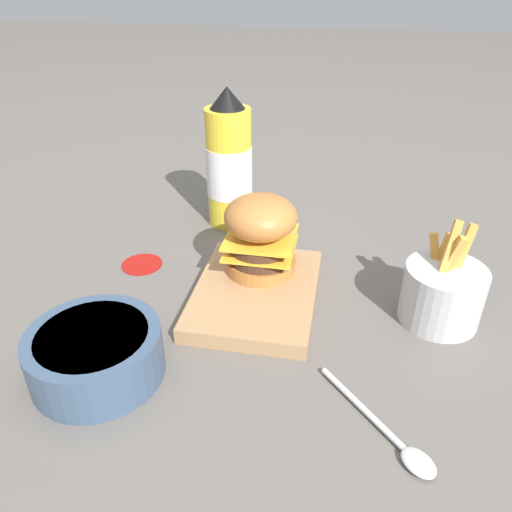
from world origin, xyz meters
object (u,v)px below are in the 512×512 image
Objects in this scene: serving_board at (256,293)px; fries_basket at (442,293)px; burger at (261,234)px; spoon at (396,441)px; ketchup_bottle at (229,165)px; side_bowl at (96,353)px.

serving_board is 1.55× the size of fries_basket.
spoon is (0.26, 0.19, -0.08)m from burger.
burger is at bearing -177.54° from serving_board.
serving_board is 0.93× the size of ketchup_bottle.
ketchup_bottle is 0.53m from spoon.
side_bowl is (0.18, -0.15, 0.02)m from serving_board.
ketchup_bottle reaches higher than serving_board.
fries_basket reaches higher than burger.
serving_board is at bearing 21.57° from ketchup_bottle.
serving_board is 0.28m from spoon.
serving_board is 0.24m from side_bowl.
burger is at bearing -99.81° from fries_basket.
fries_basket is 0.23m from spoon.
side_bowl is (0.22, -0.15, -0.05)m from burger.
burger is 0.48× the size of ketchup_bottle.
ketchup_bottle is at bearing -123.71° from fries_basket.
burger is (-0.05, -0.00, 0.07)m from serving_board.
burger is 0.76× the size of side_bowl.
ketchup_bottle is at bearing -154.13° from burger.
side_bowl is 1.15× the size of spoon.
serving_board is 1.69× the size of spoon.
side_bowl is at bearing -40.82° from serving_board.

